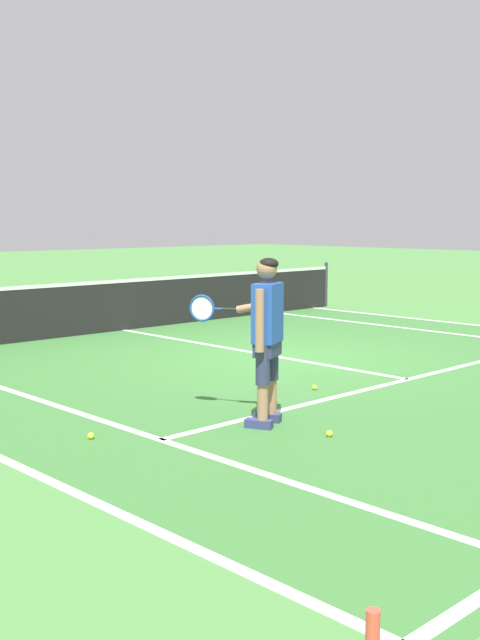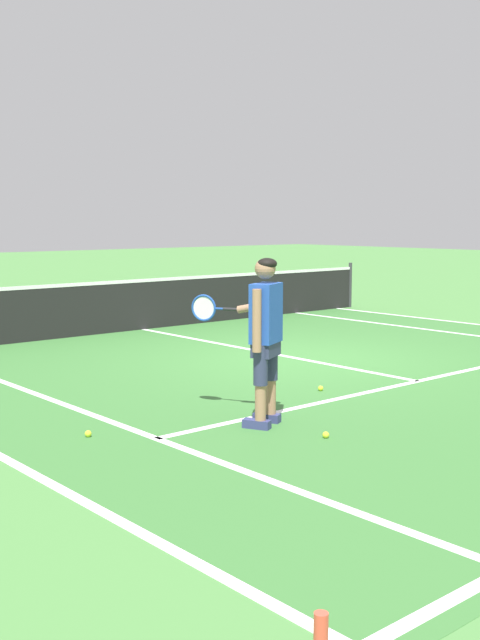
{
  "view_description": "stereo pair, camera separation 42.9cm",
  "coord_description": "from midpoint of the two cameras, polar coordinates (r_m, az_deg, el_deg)",
  "views": [
    {
      "loc": [
        -8.57,
        -7.98,
        2.09
      ],
      "look_at": [
        -2.99,
        -2.15,
        1.05
      ],
      "focal_mm": 43.78,
      "sensor_mm": 36.0,
      "label": 1
    },
    {
      "loc": [
        -8.25,
        -8.27,
        2.09
      ],
      "look_at": [
        -2.99,
        -2.15,
        1.05
      ],
      "focal_mm": 43.78,
      "sensor_mm": 36.0,
      "label": 2
    }
  ],
  "objects": [
    {
      "name": "tennis_player",
      "position": [
        7.87,
        3.3,
        -0.71
      ],
      "size": [
        0.56,
        1.23,
        1.71
      ],
      "color": "navy",
      "rests_on": "ground"
    },
    {
      "name": "tennis_net",
      "position": [
        14.98,
        -6.29,
        1.19
      ],
      "size": [
        11.96,
        0.08,
        1.07
      ],
      "color": "#333338",
      "rests_on": "ground"
    },
    {
      "name": "tennis_ball_mid_court",
      "position": [
        9.68,
        7.19,
        -4.99
      ],
      "size": [
        0.07,
        0.07,
        0.07
      ],
      "primitive_type": "sphere",
      "color": "#CCE02D",
      "rests_on": "ground"
    },
    {
      "name": "line_centre_service",
      "position": [
        12.56,
        2.04,
        -2.23
      ],
      "size": [
        0.1,
        6.4,
        0.01
      ],
      "primitive_type": "cube",
      "color": "white",
      "rests_on": "ground"
    },
    {
      "name": "tennis_ball_by_baseline",
      "position": [
        7.72,
        -9.47,
        -8.21
      ],
      "size": [
        0.07,
        0.07,
        0.07
      ],
      "primitive_type": "sphere",
      "color": "#CCE02D",
      "rests_on": "ground"
    },
    {
      "name": "court_inner_surface",
      "position": [
        11.29,
        8.45,
        -3.4
      ],
      "size": [
        10.98,
        10.51,
        0.0
      ],
      "primitive_type": "cube",
      "color": "#387033",
      "rests_on": "ground"
    },
    {
      "name": "line_service",
      "position": [
        10.48,
        14.03,
        -4.36
      ],
      "size": [
        8.23,
        0.1,
        0.01
      ],
      "primitive_type": "cube",
      "color": "white",
      "rests_on": "ground"
    },
    {
      "name": "line_singles_left",
      "position": [
        8.67,
        -9.79,
        -6.69
      ],
      "size": [
        0.1,
        10.11,
        0.01
      ],
      "primitive_type": "cube",
      "color": "white",
      "rests_on": "ground"
    },
    {
      "name": "water_bottle",
      "position": [
        3.98,
        9.26,
        -22.16
      ],
      "size": [
        0.07,
        0.07,
        0.27
      ],
      "primitive_type": "cylinder",
      "color": "#E04C38",
      "rests_on": "ground"
    },
    {
      "name": "ground_plane",
      "position": [
        11.88,
        5.21,
        -2.82
      ],
      "size": [
        80.0,
        80.0,
        0.0
      ],
      "primitive_type": "plane",
      "color": "#477F3D"
    },
    {
      "name": "tennis_ball_near_feet",
      "position": [
        7.65,
        7.91,
        -8.33
      ],
      "size": [
        0.07,
        0.07,
        0.07
      ],
      "primitive_type": "sphere",
      "color": "#CCE02D",
      "rests_on": "ground"
    }
  ]
}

